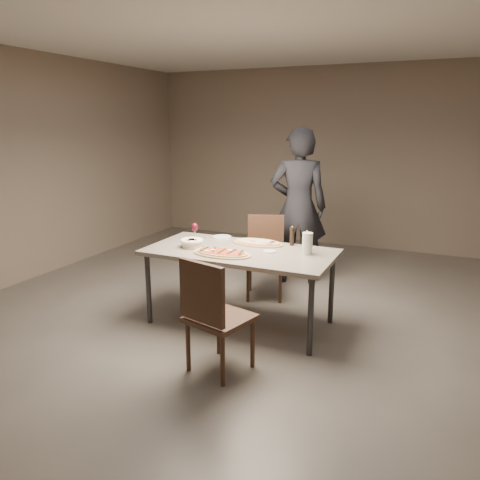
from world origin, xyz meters
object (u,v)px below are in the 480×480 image
at_px(dining_table, 240,256).
at_px(ham_pizza, 258,243).
at_px(carafe, 307,243).
at_px(chair_near, 212,311).
at_px(bread_basket, 192,242).
at_px(chair_far, 265,251).
at_px(diner, 298,207).
at_px(pepper_mill_left, 307,241).
at_px(zucchini_pizza, 222,253).

height_order(dining_table, ham_pizza, ham_pizza).
xyz_separation_m(carafe, chair_near, (-0.42, -1.10, -0.32)).
relative_size(dining_table, ham_pizza, 3.44).
bearing_deg(bread_basket, chair_near, -52.09).
xyz_separation_m(ham_pizza, chair_far, (-0.14, 0.57, -0.25)).
distance_m(dining_table, diner, 1.46).
bearing_deg(pepper_mill_left, chair_far, 138.06).
distance_m(chair_far, diner, 0.75).
distance_m(zucchini_pizza, ham_pizza, 0.51).
height_order(carafe, chair_far, carafe).
distance_m(dining_table, ham_pizza, 0.30).
xyz_separation_m(pepper_mill_left, diner, (-0.46, 1.17, 0.10)).
distance_m(pepper_mill_left, carafe, 0.14).
height_order(ham_pizza, diner, diner).
bearing_deg(chair_far, bread_basket, 47.06).
bearing_deg(diner, chair_far, 54.38).
xyz_separation_m(ham_pizza, bread_basket, (-0.55, -0.37, 0.03)).
xyz_separation_m(chair_far, diner, (0.19, 0.59, 0.43)).
height_order(zucchini_pizza, ham_pizza, zucchini_pizza).
xyz_separation_m(pepper_mill_left, chair_far, (-0.65, 0.58, -0.33)).
distance_m(bread_basket, carafe, 1.13).
height_order(chair_far, diner, diner).
bearing_deg(chair_near, bread_basket, 142.68).
distance_m(bread_basket, diner, 1.65).
distance_m(ham_pizza, carafe, 0.58).
bearing_deg(ham_pizza, carafe, -12.16).
relative_size(pepper_mill_left, diner, 0.10).
bearing_deg(dining_table, zucchini_pizza, -112.93).
height_order(zucchini_pizza, chair_far, chair_far).
distance_m(bread_basket, chair_far, 1.07).
bearing_deg(dining_table, diner, 85.03).
bearing_deg(diner, carafe, 93.57).
distance_m(ham_pizza, pepper_mill_left, 0.52).
xyz_separation_m(ham_pizza, chair_near, (0.14, -1.25, -0.24)).
relative_size(carafe, chair_near, 0.22).
relative_size(ham_pizza, bread_basket, 2.28).
height_order(zucchini_pizza, carafe, carafe).
relative_size(dining_table, pepper_mill_left, 9.18).
bearing_deg(carafe, diner, 111.01).
bearing_deg(ham_pizza, zucchini_pizza, -105.17).
height_order(dining_table, zucchini_pizza, zucchini_pizza).
height_order(chair_near, diner, diner).
distance_m(zucchini_pizza, bread_basket, 0.41).
xyz_separation_m(dining_table, pepper_mill_left, (0.58, 0.27, 0.15)).
xyz_separation_m(carafe, diner, (-0.50, 1.31, 0.10)).
bearing_deg(chair_near, zucchini_pizza, 125.94).
bearing_deg(dining_table, chair_near, -78.01).
bearing_deg(zucchini_pizza, dining_table, 91.59).
bearing_deg(dining_table, bread_basket, -169.22).
distance_m(dining_table, pepper_mill_left, 0.66).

